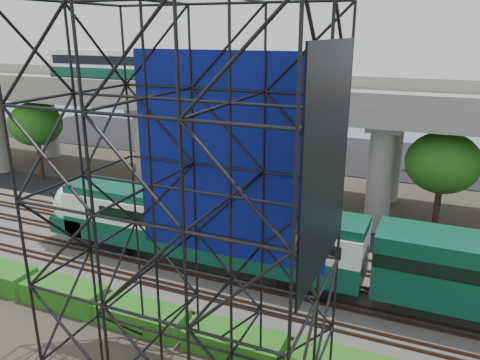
% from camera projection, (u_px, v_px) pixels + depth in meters
% --- Properties ---
extents(ground, '(140.00, 140.00, 0.00)m').
position_uv_depth(ground, '(171.00, 281.00, 27.58)').
color(ground, '#474233').
rests_on(ground, ground).
extents(ballast_bed, '(90.00, 12.00, 0.20)m').
position_uv_depth(ballast_bed, '(188.00, 265.00, 29.30)').
color(ballast_bed, slate).
rests_on(ballast_bed, ground).
extents(service_road, '(90.00, 5.00, 0.08)m').
position_uv_depth(service_road, '(241.00, 218.00, 36.75)').
color(service_road, black).
rests_on(service_road, ground).
extents(parking_lot, '(90.00, 18.00, 0.08)m').
position_uv_depth(parking_lot, '(316.00, 151.00, 57.32)').
color(parking_lot, black).
rests_on(parking_lot, ground).
extents(harbor_water, '(140.00, 40.00, 0.03)m').
position_uv_depth(harbor_water, '(350.00, 121.00, 76.58)').
color(harbor_water, '#496478').
rests_on(harbor_water, ground).
extents(rail_tracks, '(90.00, 9.52, 0.16)m').
position_uv_depth(rail_tracks, '(187.00, 262.00, 29.24)').
color(rail_tracks, '#472D1E').
rests_on(rail_tracks, ballast_bed).
extents(commuter_train, '(29.30, 3.06, 4.30)m').
position_uv_depth(commuter_train, '(236.00, 233.00, 27.19)').
color(commuter_train, black).
rests_on(commuter_train, rail_tracks).
extents(overpass, '(80.00, 12.00, 12.40)m').
position_uv_depth(overpass, '(254.00, 104.00, 39.52)').
color(overpass, '#9E9B93').
rests_on(overpass, ground).
extents(scaffold_tower, '(9.36, 6.36, 15.00)m').
position_uv_depth(scaffold_tower, '(192.00, 233.00, 16.04)').
color(scaffold_tower, black).
rests_on(scaffold_tower, ground).
extents(hedge_strip, '(34.60, 1.80, 1.20)m').
position_uv_depth(hedge_strip, '(143.00, 316.00, 23.26)').
color(hedge_strip, '#1C5F15').
rests_on(hedge_strip, ground).
extents(trees, '(40.94, 16.94, 7.69)m').
position_uv_depth(trees, '(218.00, 131.00, 41.78)').
color(trees, '#382314').
rests_on(trees, ground).
extents(suv, '(5.41, 3.02, 1.43)m').
position_uv_depth(suv, '(102.00, 191.00, 40.72)').
color(suv, black).
rests_on(suv, service_road).
extents(parked_cars, '(38.04, 9.66, 1.32)m').
position_uv_depth(parked_cars, '(319.00, 147.00, 56.65)').
color(parked_cars, silver).
rests_on(parked_cars, parking_lot).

